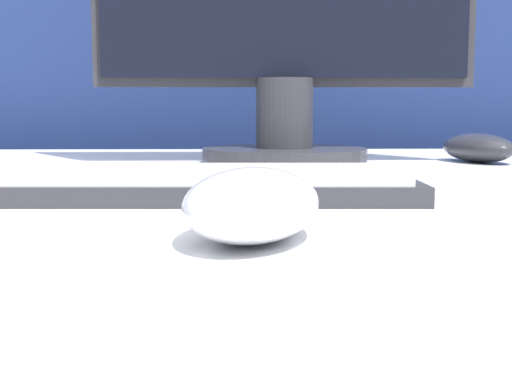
{
  "coord_description": "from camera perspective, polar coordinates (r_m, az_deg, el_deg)",
  "views": [
    {
      "loc": [
        -0.0,
        -0.69,
        0.8
      ],
      "look_at": [
        0.01,
        -0.25,
        0.75
      ],
      "focal_mm": 50.0,
      "sensor_mm": 36.0,
      "label": 1
    }
  ],
  "objects": [
    {
      "name": "partition_panel",
      "position": [
        1.42,
        -1.58,
        2.84
      ],
      "size": [
        5.0,
        0.03,
        1.4
      ],
      "color": "navy",
      "rests_on": "ground_plane"
    },
    {
      "name": "computer_mouse_near",
      "position": [
        0.41,
        0.16,
        -0.94
      ],
      "size": [
        0.1,
        0.14,
        0.04
      ],
      "rotation": [
        0.0,
        0.0,
        -0.21
      ],
      "color": "silver",
      "rests_on": "desk"
    },
    {
      "name": "keyboard",
      "position": [
        0.6,
        -7.26,
        0.68
      ],
      "size": [
        0.43,
        0.16,
        0.02
      ],
      "rotation": [
        0.0,
        0.0,
        -0.03
      ],
      "color": "#28282D",
      "rests_on": "desk"
    },
    {
      "name": "computer_mouse_far",
      "position": [
        1.03,
        17.52,
        3.39
      ],
      "size": [
        0.1,
        0.15,
        0.04
      ],
      "rotation": [
        0.0,
        0.0,
        0.29
      ],
      "color": "#232328",
      "rests_on": "desk"
    }
  ]
}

